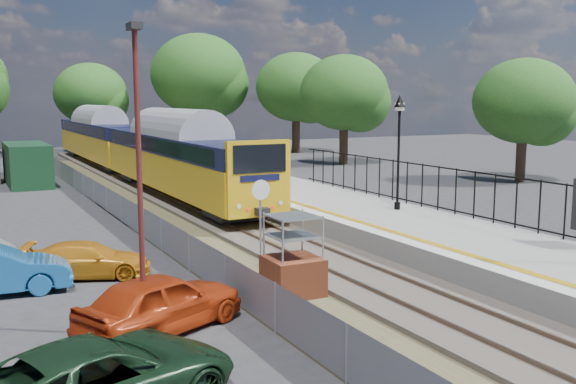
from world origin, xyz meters
TOP-DOWN VIEW (x-y plane):
  - ground at (0.00, 0.00)m, footprint 120.00×120.00m
  - track_bed at (-0.47, 9.67)m, footprint 5.90×80.00m
  - platform at (4.20, 8.00)m, footprint 5.00×70.00m
  - platform_edge at (2.14, 8.00)m, footprint 0.90×70.00m
  - victorian_lamp_north at (5.30, 6.00)m, footprint 0.44×0.44m
  - palisade_fence at (6.55, 2.24)m, footprint 0.12×26.00m
  - wire_fence at (-4.20, 12.00)m, footprint 0.06×52.00m
  - tree_line at (1.40, 42.00)m, footprint 56.80×43.80m
  - train at (0.00, 28.26)m, footprint 2.82×40.83m
  - brick_plinth at (-2.52, 0.30)m, footprint 1.43×1.43m
  - speed_sign at (-2.50, 2.37)m, footprint 0.60×0.11m
  - carpark_lamp at (-6.90, -0.76)m, footprint 0.25×0.50m
  - car_green at (-8.58, -4.17)m, footprint 5.41×3.76m
  - car_red at (-6.47, -0.70)m, footprint 4.44×3.19m
  - car_yellow at (-7.11, 4.81)m, footprint 3.99×2.69m

SIDE VIEW (x-z plane):
  - ground at x=0.00m, z-range 0.00..0.00m
  - track_bed at x=-0.47m, z-range -0.05..0.24m
  - platform at x=4.20m, z-range 0.00..0.90m
  - car_yellow at x=-7.11m, z-range 0.00..1.07m
  - wire_fence at x=-4.20m, z-range 0.00..1.20m
  - car_green at x=-8.58m, z-range 0.00..1.37m
  - car_red at x=-6.47m, z-range 0.00..1.40m
  - platform_edge at x=2.14m, z-range 0.90..0.91m
  - brick_plinth at x=-2.52m, z-range -0.05..2.22m
  - palisade_fence at x=6.55m, z-range 0.84..2.84m
  - speed_sign at x=-2.50m, z-range 0.55..3.52m
  - train at x=0.00m, z-range 0.59..4.09m
  - carpark_lamp at x=-6.90m, z-range 0.49..7.42m
  - victorian_lamp_north at x=5.30m, z-range 2.00..6.60m
  - tree_line at x=1.40m, z-range 0.67..12.55m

